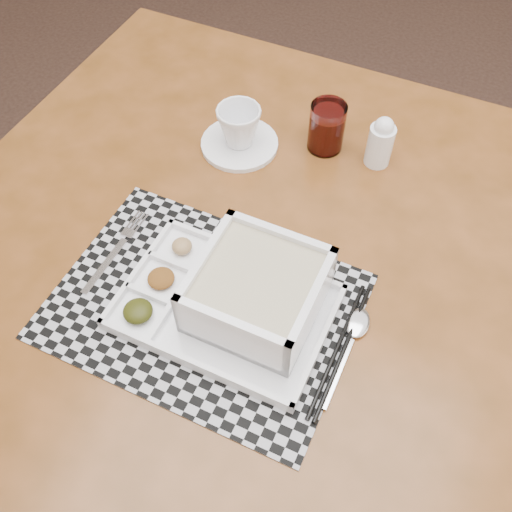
# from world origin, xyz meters

# --- Properties ---
(floor) EXTENTS (5.00, 5.00, 0.00)m
(floor) POSITION_xyz_m (0.00, 0.00, 0.00)
(floor) COLOR black
(floor) RESTS_ON ground
(dining_table) EXTENTS (1.17, 1.17, 0.83)m
(dining_table) POSITION_xyz_m (-0.37, -0.85, 0.74)
(dining_table) COLOR #4E2C0E
(dining_table) RESTS_ON ground
(placemat) EXTENTS (0.48, 0.37, 0.00)m
(placemat) POSITION_xyz_m (-0.39, -0.99, 0.83)
(placemat) COLOR #A6A6AD
(placemat) RESTS_ON dining_table
(serving_tray) EXTENTS (0.33, 0.24, 0.10)m
(serving_tray) POSITION_xyz_m (-0.32, -0.97, 0.87)
(serving_tray) COLOR white
(serving_tray) RESTS_ON placemat
(fork) EXTENTS (0.03, 0.19, 0.00)m
(fork) POSITION_xyz_m (-0.57, -0.94, 0.83)
(fork) COLOR silver
(fork) RESTS_ON placemat
(spoon) EXTENTS (0.04, 0.18, 0.01)m
(spoon) POSITION_xyz_m (-0.15, -0.94, 0.84)
(spoon) COLOR silver
(spoon) RESTS_ON placemat
(chopsticks) EXTENTS (0.03, 0.24, 0.01)m
(chopsticks) POSITION_xyz_m (-0.17, -0.98, 0.84)
(chopsticks) COLOR black
(chopsticks) RESTS_ON placemat
(saucer) EXTENTS (0.15, 0.15, 0.01)m
(saucer) POSITION_xyz_m (-0.47, -0.63, 0.84)
(saucer) COLOR white
(saucer) RESTS_ON dining_table
(cup) EXTENTS (0.11, 0.11, 0.08)m
(cup) POSITION_xyz_m (-0.47, -0.63, 0.88)
(cup) COLOR white
(cup) RESTS_ON saucer
(juice_glass) EXTENTS (0.07, 0.07, 0.10)m
(juice_glass) POSITION_xyz_m (-0.32, -0.57, 0.87)
(juice_glass) COLOR white
(juice_glass) RESTS_ON dining_table
(creamer_bottle) EXTENTS (0.05, 0.05, 0.10)m
(creamer_bottle) POSITION_xyz_m (-0.21, -0.58, 0.88)
(creamer_bottle) COLOR white
(creamer_bottle) RESTS_ON dining_table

